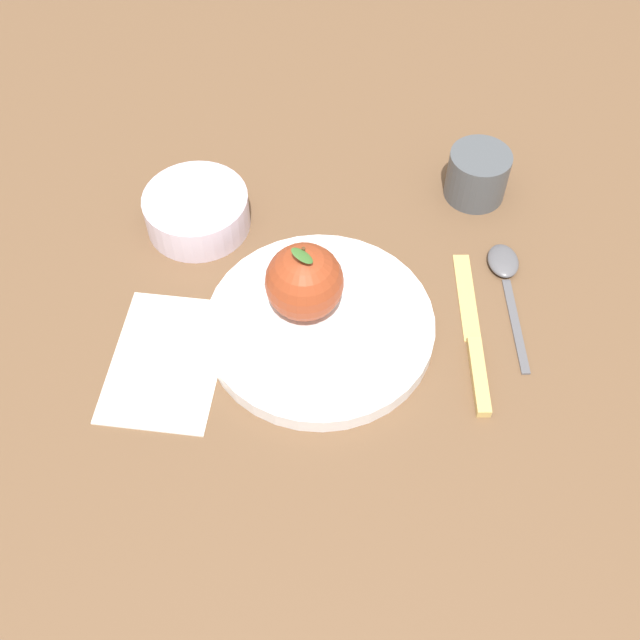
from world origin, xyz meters
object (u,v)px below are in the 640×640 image
(apple, at_px, (305,280))
(linen_napkin, at_px, (167,360))
(side_bowl, at_px, (197,208))
(knife, at_px, (474,344))
(cup, at_px, (478,173))
(spoon, at_px, (506,274))
(dinner_plate, at_px, (320,325))

(apple, relative_size, linen_napkin, 0.58)
(side_bowl, bearing_deg, knife, 70.33)
(apple, bearing_deg, side_bowl, -126.11)
(cup, distance_m, spoon, 0.13)
(apple, relative_size, cup, 1.31)
(knife, xyz_separation_m, spoon, (-0.10, 0.03, 0.00))
(dinner_plate, relative_size, spoon, 1.40)
(side_bowl, height_order, linen_napkin, side_bowl)
(spoon, xyz_separation_m, linen_napkin, (0.17, -0.34, -0.00))
(apple, height_order, spoon, apple)
(knife, distance_m, spoon, 0.10)
(cup, bearing_deg, spoon, 18.84)
(cup, relative_size, linen_napkin, 0.44)
(apple, xyz_separation_m, linen_napkin, (0.08, -0.13, -0.06))
(dinner_plate, bearing_deg, apple, -134.60)
(apple, distance_m, side_bowl, 0.18)
(side_bowl, distance_m, linen_napkin, 0.19)
(dinner_plate, xyz_separation_m, knife, (-0.01, 0.16, -0.01))
(linen_napkin, bearing_deg, spoon, 116.99)
(spoon, bearing_deg, apple, -66.77)
(cup, height_order, linen_napkin, cup)
(dinner_plate, bearing_deg, cup, 147.70)
(apple, distance_m, linen_napkin, 0.16)
(apple, xyz_separation_m, cup, (-0.21, 0.17, -0.03))
(side_bowl, relative_size, spoon, 0.70)
(apple, xyz_separation_m, side_bowl, (-0.11, -0.15, -0.03))
(knife, bearing_deg, apple, -93.04)
(spoon, relative_size, linen_napkin, 1.05)
(cup, xyz_separation_m, linen_napkin, (0.30, -0.29, -0.03))
(dinner_plate, relative_size, apple, 2.53)
(knife, bearing_deg, cup, -176.53)
(dinner_plate, height_order, apple, apple)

